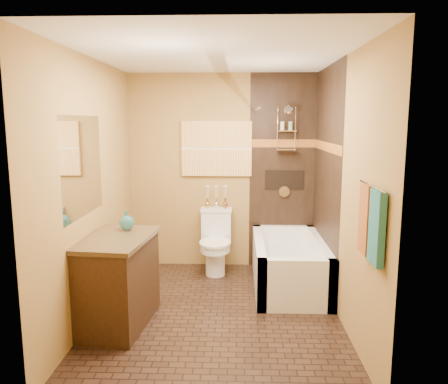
{
  "coord_description": "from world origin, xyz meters",
  "views": [
    {
      "loc": [
        0.22,
        -4.12,
        1.9
      ],
      "look_at": [
        0.06,
        0.4,
        1.16
      ],
      "focal_mm": 35.0,
      "sensor_mm": 36.0,
      "label": 1
    }
  ],
  "objects_px": {
    "bathtub": "(289,268)",
    "vanity": "(117,281)",
    "toilet": "(216,241)",
    "sunset_painting": "(217,149)"
  },
  "relations": [
    {
      "from": "bathtub",
      "to": "toilet",
      "type": "height_order",
      "value": "toilet"
    },
    {
      "from": "sunset_painting",
      "to": "toilet",
      "type": "relative_size",
      "value": 1.14
    },
    {
      "from": "sunset_painting",
      "to": "bathtub",
      "type": "distance_m",
      "value": 1.75
    },
    {
      "from": "sunset_painting",
      "to": "bathtub",
      "type": "xyz_separation_m",
      "value": [
        0.88,
        -0.73,
        -1.33
      ]
    },
    {
      "from": "bathtub",
      "to": "vanity",
      "type": "height_order",
      "value": "vanity"
    },
    {
      "from": "sunset_painting",
      "to": "vanity",
      "type": "distance_m",
      "value": 2.24
    },
    {
      "from": "bathtub",
      "to": "vanity",
      "type": "bearing_deg",
      "value": -149.38
    },
    {
      "from": "sunset_painting",
      "to": "toilet",
      "type": "xyz_separation_m",
      "value": [
        0.0,
        -0.26,
        -1.15
      ]
    },
    {
      "from": "sunset_painting",
      "to": "bathtub",
      "type": "bearing_deg",
      "value": -39.61
    },
    {
      "from": "toilet",
      "to": "sunset_painting",
      "type": "bearing_deg",
      "value": 90.89
    }
  ]
}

